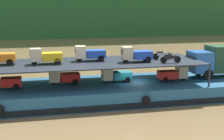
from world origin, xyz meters
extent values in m
plane|color=brown|center=(0.00, 0.00, 0.00)|extent=(400.00, 400.00, 0.00)
cube|color=#23567A|center=(0.00, 0.00, 0.75)|extent=(28.94, 7.61, 1.50)
cube|color=black|center=(0.00, -3.82, 0.35)|extent=(28.36, 0.06, 0.50)
sphere|color=black|center=(-11.58, -4.02, 0.85)|extent=(0.72, 0.72, 0.72)
sphere|color=black|center=(0.00, -4.02, 0.85)|extent=(0.72, 0.72, 0.72)
cube|color=#285BA3|center=(6.87, 0.21, 3.10)|extent=(2.02, 2.21, 2.00)
cube|color=#192833|center=(5.84, 0.20, 3.45)|extent=(0.08, 1.84, 0.60)
cylinder|color=black|center=(7.26, 1.22, 2.00)|extent=(1.00, 0.29, 1.00)
cylinder|color=black|center=(7.28, -0.80, 2.00)|extent=(1.00, 0.29, 1.00)
cylinder|color=#232833|center=(5.99, 3.32, 2.50)|extent=(0.16, 0.16, 2.00)
cylinder|color=#232833|center=(5.99, -3.32, 2.50)|extent=(0.16, 0.16, 2.00)
cube|color=#232833|center=(-3.80, 0.00, 3.45)|extent=(19.74, 6.81, 0.10)
cube|color=red|center=(-10.82, -0.27, 2.13)|extent=(1.70, 1.20, 0.70)
cylinder|color=black|center=(-10.42, 0.26, 1.78)|extent=(0.56, 0.14, 0.56)
cylinder|color=black|center=(-10.42, -0.80, 1.78)|extent=(0.56, 0.14, 0.56)
cube|color=red|center=(-5.73, 0.50, 2.13)|extent=(1.70, 1.21, 0.70)
cube|color=beige|center=(-7.13, 0.50, 2.33)|extent=(0.90, 1.00, 1.10)
cube|color=#19232D|center=(-7.60, 0.50, 2.44)|extent=(0.04, 0.85, 0.38)
cylinder|color=black|center=(-7.28, 0.50, 1.78)|extent=(0.56, 0.14, 0.56)
cylinder|color=black|center=(-5.33, 1.03, 1.78)|extent=(0.56, 0.14, 0.56)
cylinder|color=black|center=(-5.33, -0.03, 1.78)|extent=(0.56, 0.14, 0.56)
cube|color=teal|center=(-0.98, 0.19, 2.13)|extent=(1.72, 1.23, 0.70)
cube|color=beige|center=(-2.38, 0.17, 2.33)|extent=(0.92, 1.02, 1.10)
cube|color=#19232D|center=(-2.85, 0.16, 2.44)|extent=(0.06, 0.85, 0.38)
cylinder|color=black|center=(-2.53, 0.16, 1.78)|extent=(0.56, 0.15, 0.56)
cylinder|color=black|center=(-0.59, 0.73, 1.78)|extent=(0.56, 0.15, 0.56)
cylinder|color=black|center=(-0.57, -0.33, 1.78)|extent=(0.56, 0.15, 0.56)
cube|color=red|center=(3.24, -0.51, 2.13)|extent=(1.73, 1.24, 0.70)
cube|color=#C6B793|center=(4.64, -0.54, 2.33)|extent=(0.92, 1.02, 1.10)
cube|color=#19232D|center=(5.11, -0.55, 2.44)|extent=(0.06, 0.85, 0.38)
cylinder|color=black|center=(4.79, -0.54, 1.78)|extent=(0.56, 0.15, 0.56)
cylinder|color=black|center=(2.83, -1.03, 1.78)|extent=(0.56, 0.15, 0.56)
cylinder|color=black|center=(2.85, 0.03, 1.78)|extent=(0.56, 0.15, 0.56)
cube|color=orange|center=(-11.25, 0.47, 4.13)|extent=(1.74, 1.25, 0.70)
cylinder|color=black|center=(-10.83, 0.99, 3.78)|extent=(0.56, 0.16, 0.56)
cylinder|color=black|center=(-10.86, -0.07, 3.78)|extent=(0.56, 0.16, 0.56)
cube|color=gold|center=(-7.30, -0.03, 4.13)|extent=(1.71, 1.21, 0.70)
cube|color=#C6B793|center=(-8.70, -0.04, 4.33)|extent=(0.91, 1.01, 1.10)
cube|color=#19232D|center=(-9.17, -0.04, 4.44)|extent=(0.05, 0.85, 0.38)
cylinder|color=black|center=(-8.85, -0.04, 3.78)|extent=(0.56, 0.14, 0.56)
cylinder|color=black|center=(-6.90, 0.51, 3.78)|extent=(0.56, 0.14, 0.56)
cylinder|color=black|center=(-6.89, -0.55, 3.78)|extent=(0.56, 0.14, 0.56)
cube|color=#1E47B7|center=(-3.30, 0.74, 4.13)|extent=(1.74, 1.26, 0.70)
cube|color=beige|center=(-4.70, 0.79, 4.33)|extent=(0.93, 1.03, 1.10)
cube|color=#19232D|center=(-5.17, 0.81, 4.44)|extent=(0.07, 0.85, 0.38)
cylinder|color=black|center=(-4.85, 0.80, 3.78)|extent=(0.56, 0.16, 0.56)
cylinder|color=black|center=(-2.89, 1.26, 3.78)|extent=(0.56, 0.16, 0.56)
cylinder|color=black|center=(-2.92, 0.20, 3.78)|extent=(0.56, 0.16, 0.56)
cube|color=#1E47B7|center=(0.63, -0.80, 4.13)|extent=(1.73, 1.24, 0.70)
cube|color=#C6B793|center=(-0.77, -0.77, 4.33)|extent=(0.93, 1.02, 1.10)
cube|color=#19232D|center=(-1.24, -0.75, 4.44)|extent=(0.06, 0.85, 0.38)
cylinder|color=black|center=(-0.92, -0.76, 3.78)|extent=(0.56, 0.15, 0.56)
cylinder|color=black|center=(1.04, -0.29, 3.78)|extent=(0.56, 0.15, 0.56)
cylinder|color=black|center=(1.02, -1.34, 3.78)|extent=(0.56, 0.15, 0.56)
cylinder|color=black|center=(3.52, -2.06, 3.80)|extent=(0.60, 0.11, 0.60)
cylinder|color=black|center=(2.22, -2.03, 3.80)|extent=(0.60, 0.11, 0.60)
cube|color=black|center=(2.87, -2.04, 4.02)|extent=(1.10, 0.23, 0.28)
cube|color=black|center=(2.62, -2.04, 4.20)|extent=(0.60, 0.21, 0.12)
cylinder|color=#B2B2B7|center=(3.42, -2.06, 4.35)|extent=(0.05, 0.55, 0.04)
cylinder|color=black|center=(3.55, 0.00, 3.80)|extent=(0.60, 0.10, 0.60)
cylinder|color=black|center=(2.25, 0.00, 3.80)|extent=(0.60, 0.10, 0.60)
cube|color=#B7B7BC|center=(2.90, 0.00, 4.02)|extent=(1.10, 0.21, 0.28)
cube|color=black|center=(2.65, 0.00, 4.20)|extent=(0.60, 0.20, 0.12)
cylinder|color=#B2B2B7|center=(3.45, 0.00, 4.35)|extent=(0.04, 0.55, 0.04)
camera|label=1|loc=(-9.25, -30.67, 8.76)|focal=56.63mm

